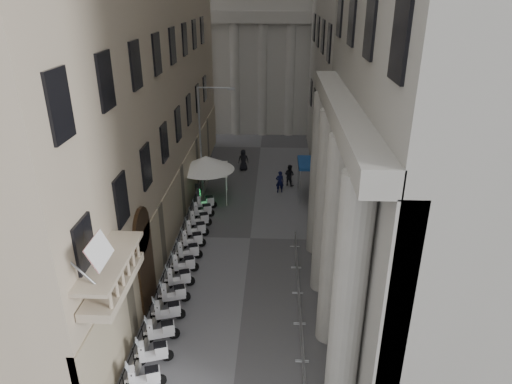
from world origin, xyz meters
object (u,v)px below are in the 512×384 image
security_tent (208,164)px  street_lamp (205,133)px  info_kiosk (198,197)px  pedestrian_a (280,182)px  pedestrian_b (289,175)px

security_tent → street_lamp: (-0.24, 0.59, 2.27)m
street_lamp → info_kiosk: size_ratio=4.69×
info_kiosk → pedestrian_a: (6.16, 3.27, -0.02)m
security_tent → pedestrian_b: bearing=25.6°
security_tent → pedestrian_a: security_tent is taller
pedestrian_b → info_kiosk: bearing=68.1°
pedestrian_a → pedestrian_b: 1.71m
street_lamp → pedestrian_a: 7.30m
street_lamp → info_kiosk: 4.89m
street_lamp → pedestrian_a: bearing=11.8°
pedestrian_a → street_lamp: bearing=0.4°
security_tent → pedestrian_a: size_ratio=2.37×
info_kiosk → pedestrian_a: info_kiosk is taller
security_tent → pedestrian_a: bearing=15.6°
security_tent → pedestrian_b: security_tent is taller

